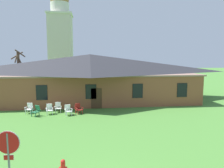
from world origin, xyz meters
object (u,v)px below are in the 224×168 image
object	(u,v)px
lawn_chair_middle	(58,107)
fire_hydrant	(63,168)
lawn_chair_by_porch	(29,108)
lawn_chair_right_end	(68,110)
lawn_chair_far_side	(78,108)
stop_sign	(8,154)
lawn_chair_left_end	(49,109)
lawn_chair_near_door	(36,110)

from	to	relation	value
lawn_chair_middle	fire_hydrant	world-z (taller)	lawn_chair_middle
lawn_chair_by_porch	lawn_chair_right_end	size ratio (longest dim) A/B	1.00
lawn_chair_middle	lawn_chair_far_side	xyz separation A→B (m)	(1.96, -0.77, 0.00)
lawn_chair_right_end	lawn_chair_far_side	world-z (taller)	same
lawn_chair_by_porch	lawn_chair_far_side	bearing A→B (deg)	-8.53
lawn_chair_right_end	lawn_chair_middle	bearing A→B (deg)	130.94
lawn_chair_far_side	fire_hydrant	world-z (taller)	lawn_chair_far_side
stop_sign	lawn_chair_left_end	distance (m)	12.70
lawn_chair_right_end	lawn_chair_far_side	distance (m)	1.01
lawn_chair_near_door	lawn_chair_right_end	world-z (taller)	same
lawn_chair_near_door	lawn_chair_right_end	distance (m)	2.81
lawn_chair_far_side	lawn_chair_by_porch	bearing A→B (deg)	171.47
lawn_chair_by_porch	lawn_chair_near_door	world-z (taller)	same
stop_sign	lawn_chair_left_end	world-z (taller)	stop_sign
stop_sign	fire_hydrant	world-z (taller)	stop_sign
lawn_chair_near_door	lawn_chair_middle	bearing A→B (deg)	33.75
stop_sign	lawn_chair_middle	xyz separation A→B (m)	(-0.21, 13.26, -1.47)
lawn_chair_by_porch	lawn_chair_right_end	xyz separation A→B (m)	(3.68, -1.14, 0.00)
stop_sign	lawn_chair_by_porch	bearing A→B (deg)	102.17
stop_sign	lawn_chair_near_door	xyz separation A→B (m)	(-1.97, 12.08, -1.47)
lawn_chair_left_end	lawn_chair_far_side	xyz separation A→B (m)	(2.65, -0.09, 0.00)
lawn_chair_near_door	lawn_chair_middle	world-z (taller)	same
stop_sign	lawn_chair_middle	size ratio (longest dim) A/B	2.89
lawn_chair_left_end	lawn_chair_right_end	bearing A→B (deg)	-17.22
lawn_chair_by_porch	lawn_chair_far_side	distance (m)	4.64
lawn_chair_by_porch	lawn_chair_middle	bearing A→B (deg)	1.70
lawn_chair_near_door	fire_hydrant	world-z (taller)	lawn_chair_near_door
fire_hydrant	lawn_chair_left_end	bearing A→B (deg)	102.81
lawn_chair_by_porch	stop_sign	bearing A→B (deg)	-77.83
lawn_chair_by_porch	fire_hydrant	xyz separation A→B (m)	(4.38, -11.36, -0.12)
lawn_chair_by_porch	lawn_chair_left_end	world-z (taller)	same
lawn_chair_near_door	lawn_chair_left_end	bearing A→B (deg)	25.16
lawn_chair_near_door	lawn_chair_left_end	world-z (taller)	same
lawn_chair_near_door	lawn_chair_left_end	xyz separation A→B (m)	(1.06, 0.50, 0.00)
lawn_chair_near_door	lawn_chair_left_end	distance (m)	1.17
lawn_chair_by_porch	lawn_chair_near_door	xyz separation A→B (m)	(0.87, -1.09, 0.00)
stop_sign	lawn_chair_by_porch	xyz separation A→B (m)	(-2.84, 13.18, -1.47)
lawn_chair_middle	lawn_chair_near_door	bearing A→B (deg)	-146.25
lawn_chair_middle	lawn_chair_right_end	distance (m)	1.61
lawn_chair_right_end	lawn_chair_far_side	size ratio (longest dim) A/B	1.00
stop_sign	fire_hydrant	distance (m)	2.86
lawn_chair_left_end	lawn_chair_right_end	size ratio (longest dim) A/B	1.00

